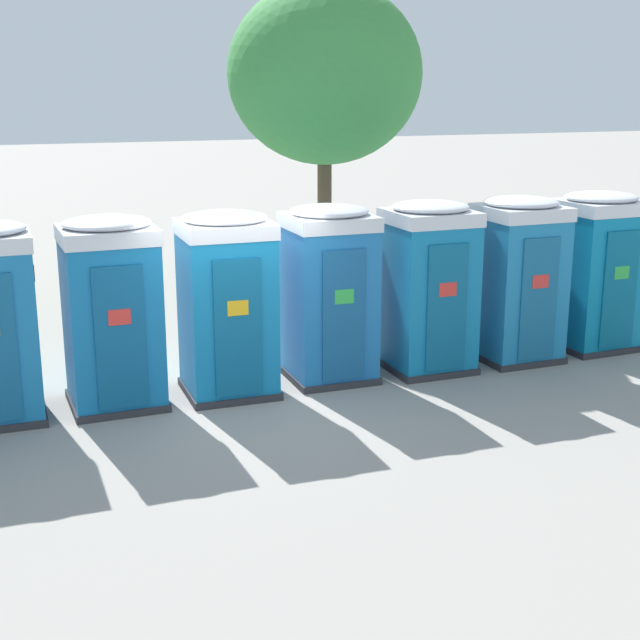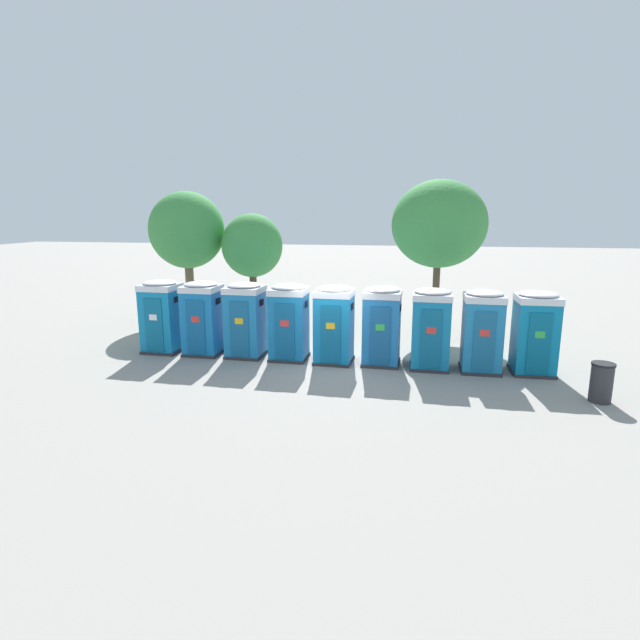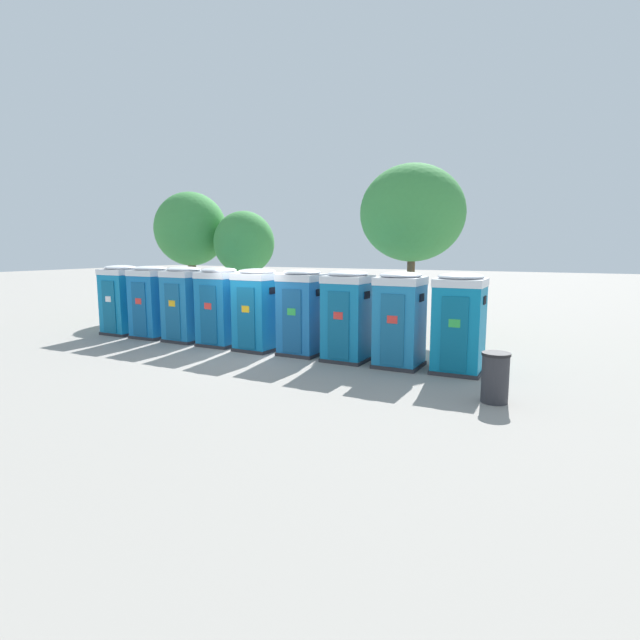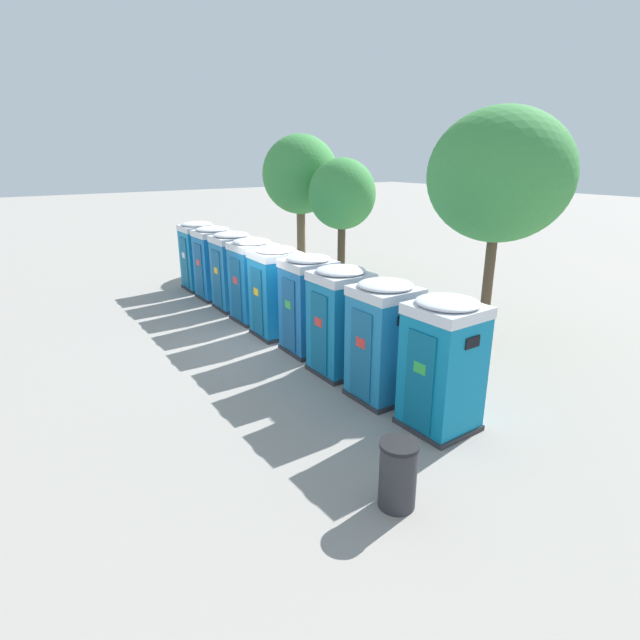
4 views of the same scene
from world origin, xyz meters
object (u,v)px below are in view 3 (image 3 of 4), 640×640
portapotty_0 (122,299)px  portapotty_8 (459,323)px  portapotty_1 (152,302)px  portapotty_7 (400,319)px  street_tree_1 (412,214)px  portapotty_5 (302,312)px  portapotty_4 (257,309)px  trash_can (495,377)px  portapotty_6 (347,316)px  street_tree_2 (244,243)px  street_tree_0 (191,230)px  portapotty_3 (220,306)px  portapotty_2 (185,304)px

portapotty_0 → portapotty_8: same height
portapotty_0 → portapotty_1: size_ratio=1.00×
portapotty_7 → street_tree_1: 5.90m
portapotty_5 → portapotty_7: 3.07m
portapotty_4 → trash_can: bearing=-16.9°
portapotty_6 → portapotty_0: bearing=178.2°
portapotty_7 → street_tree_2: size_ratio=0.53×
portapotty_5 → portapotty_8: (4.60, -0.13, -0.00)m
street_tree_1 → trash_can: bearing=-60.6°
portapotty_4 → portapotty_6: 3.07m
street_tree_0 → street_tree_1: street_tree_1 is taller
portapotty_8 → trash_can: portapotty_8 is taller
portapotty_5 → trash_can: bearing=-21.7°
portapotty_5 → portapotty_7: size_ratio=1.00×
portapotty_1 → trash_can: portapotty_1 is taller
portapotty_3 → portapotty_5: size_ratio=1.00×
portapotty_2 → street_tree_1: street_tree_1 is taller
portapotty_0 → portapotty_5: (7.67, -0.14, 0.00)m
trash_can → portapotty_7: bearing=142.3°
portapotty_1 → trash_can: (11.95, -2.40, -0.76)m
portapotty_1 → portapotty_4: 4.61m
portapotty_4 → portapotty_7: 4.61m
portapotty_5 → portapotty_6: bearing=-5.4°
portapotty_3 → trash_can: (8.88, -2.34, -0.76)m
portapotty_2 → street_tree_0: 7.69m
portapotty_2 → portapotty_7: (7.67, -0.28, 0.00)m
portapotty_4 → street_tree_1: size_ratio=0.42×
portapotty_1 → street_tree_2: 5.97m
portapotty_5 → street_tree_2: (-6.11, 5.69, 2.08)m
portapotty_3 → trash_can: bearing=-14.7°
portapotty_4 → street_tree_2: size_ratio=0.53×
portapotty_6 → street_tree_2: street_tree_2 is taller
portapotty_1 → portapotty_5: (6.14, -0.09, 0.00)m
portapotty_4 → portapotty_5: bearing=2.8°
street_tree_0 → portapotty_4: bearing=-37.0°
portapotty_6 → portapotty_7: 1.54m
portapotty_0 → portapotty_4: same height
portapotty_6 → street_tree_0: street_tree_0 is taller
portapotty_1 → street_tree_1: (8.01, 4.60, 3.08)m
portapotty_0 → portapotty_4: (6.14, -0.22, 0.00)m
portapotty_5 → trash_can: size_ratio=2.44×
street_tree_2 → portapotty_2: bearing=-74.9°
portapotty_0 → portapotty_6: 9.21m
street_tree_1 → portapotty_1: bearing=-150.1°
portapotty_4 → portapotty_8: bearing=-0.5°
street_tree_1 → street_tree_0: bearing=175.0°
portapotty_3 → portapotty_6: same height
portapotty_6 → portapotty_7: same height
portapotty_1 → portapotty_5: same height
portapotty_2 → street_tree_2: (-1.51, 5.60, 2.08)m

